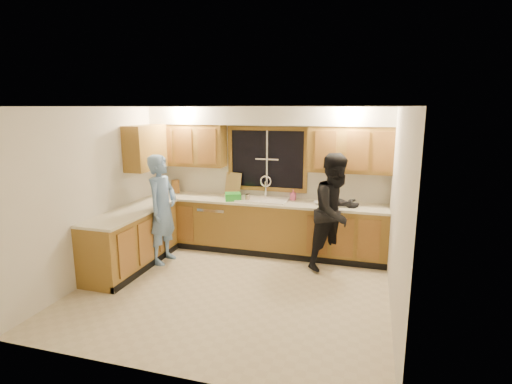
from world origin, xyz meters
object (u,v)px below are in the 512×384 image
dishwasher (217,225)px  soap_bottle (293,195)px  knife_block (175,187)px  dish_crate (233,197)px  man (162,209)px  bowl (320,203)px  woman (336,212)px  sink (263,203)px  stove (110,252)px

dishwasher → soap_bottle: (1.35, 0.18, 0.60)m
knife_block → soap_bottle: bearing=-35.3°
dish_crate → man: bearing=-139.6°
dish_crate → bowl: 1.50m
dishwasher → man: (-0.58, -0.91, 0.47)m
woman → soap_bottle: size_ratio=9.84×
sink → soap_bottle: bearing=18.5°
stove → woman: bearing=24.5°
man → dish_crate: size_ratio=6.64×
dish_crate → woman: bearing=-9.2°
stove → knife_block: 2.05m
dish_crate → bowl: dish_crate is taller
man → woman: size_ratio=0.97×
stove → dish_crate: size_ratio=3.38×
soap_bottle → dish_crate: bearing=-163.4°
sink → dishwasher: sink is taller
stove → knife_block: (0.07, 1.96, 0.59)m
knife_block → soap_bottle: 2.23m
sink → man: (-1.43, -0.92, 0.02)m
man → soap_bottle: 2.22m
man → dish_crate: (0.93, 0.79, 0.10)m
dishwasher → man: 1.18m
woman → bowl: woman is taller
bowl → dish_crate: bearing=-176.8°
sink → bowl: sink is taller
dish_crate → soap_bottle: 1.04m
dishwasher → stove: (-0.95, -1.81, 0.04)m
dishwasher → woman: woman is taller
man → knife_block: (-0.31, 1.06, 0.16)m
woman → stove: bearing=155.7°
dishwasher → stove: size_ratio=0.91×
sink → dishwasher: (-0.85, -0.01, -0.45)m
woman → soap_bottle: (-0.79, 0.59, 0.10)m
sink → dish_crate: (-0.50, -0.13, 0.12)m
stove → soap_bottle: size_ratio=4.85×
woman → dish_crate: woman is taller
soap_bottle → woman: bearing=-36.8°
knife_block → bowl: (2.73, -0.18, -0.10)m
stove → knife_block: bearing=88.0°
man → knife_block: man is taller
stove → dish_crate: bearing=52.5°
stove → soap_bottle: 3.10m
dishwasher → dish_crate: bearing=-18.1°
dishwasher → woman: 2.23m
knife_block → bowl: 2.74m
sink → bowl: bearing=-2.7°
dishwasher → knife_block: size_ratio=3.37×
dishwasher → man: size_ratio=0.46×
soap_bottle → sink: bearing=-161.5°
sink → dishwasher: 0.96m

